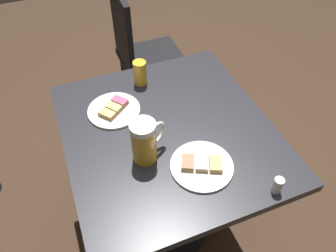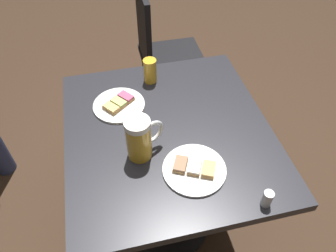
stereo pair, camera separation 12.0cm
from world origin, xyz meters
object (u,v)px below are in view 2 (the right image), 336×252
object	(u,v)px
beer_glass_small	(150,71)
cafe_chair	(162,51)
salt_shaker	(267,199)
plate_far	(194,169)
plate_near	(119,104)
beer_mug	(140,138)

from	to	relation	value
beer_glass_small	cafe_chair	world-z (taller)	cafe_chair
salt_shaker	cafe_chair	size ratio (longest dim) A/B	0.07
plate_far	beer_glass_small	distance (m)	0.51
plate_near	beer_glass_small	distance (m)	0.21
plate_near	beer_glass_small	size ratio (longest dim) A/B	1.94
plate_near	salt_shaker	size ratio (longest dim) A/B	3.44
plate_near	plate_far	size ratio (longest dim) A/B	0.97
plate_far	salt_shaker	size ratio (longest dim) A/B	3.56
plate_near	salt_shaker	world-z (taller)	salt_shaker
plate_far	cafe_chair	xyz separation A→B (m)	(-0.11, -1.05, -0.23)
plate_far	beer_glass_small	xyz separation A→B (m)	(0.05, -0.51, 0.04)
plate_near	beer_mug	size ratio (longest dim) A/B	1.25
plate_near	plate_far	bearing A→B (deg)	118.97
beer_glass_small	cafe_chair	bearing A→B (deg)	-107.00
cafe_chair	plate_near	bearing A→B (deg)	-25.09
salt_shaker	plate_far	bearing A→B (deg)	-43.76
beer_mug	cafe_chair	world-z (taller)	beer_mug
beer_mug	cafe_chair	bearing A→B (deg)	-106.41
beer_mug	cafe_chair	xyz separation A→B (m)	(-0.27, -0.93, -0.31)
plate_near	cafe_chair	distance (m)	0.78
plate_far	beer_glass_small	bearing A→B (deg)	-84.17
plate_near	plate_far	distance (m)	0.43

